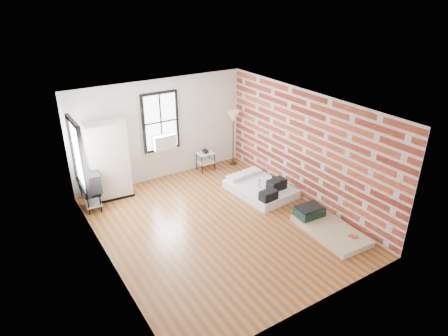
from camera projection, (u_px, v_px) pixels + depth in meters
ground at (218, 225)px, 9.19m from camera, size 6.00×6.00×0.00m
room_shell at (218, 148)px, 8.84m from camera, size 5.02×6.02×2.80m
mattress_main at (261, 188)px, 10.50m from camera, size 1.40×1.81×0.55m
mattress_bare at (325, 225)px, 8.96m from camera, size 1.00×1.77×0.37m
wardrobe at (108, 161)px, 10.01m from camera, size 1.06×0.67×2.00m
side_table at (206, 156)px, 11.68m from camera, size 0.49×0.39×0.65m
floor_lamp at (233, 119)px, 11.64m from camera, size 0.36×0.36×1.68m
tv_stand at (90, 184)px, 9.58m from camera, size 0.52×0.70×0.95m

